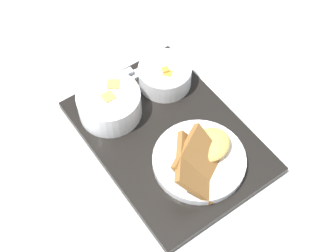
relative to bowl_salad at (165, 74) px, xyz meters
name	(u,v)px	position (x,y,z in m)	size (l,w,h in m)	color
ground_plane	(168,139)	(0.12, -0.07, -0.05)	(4.00, 4.00, 0.00)	silver
serving_tray	(168,136)	(0.12, -0.07, -0.04)	(0.44, 0.32, 0.02)	black
bowl_salad	(165,74)	(0.00, 0.00, 0.00)	(0.12, 0.12, 0.06)	white
bowl_soup	(109,102)	(0.01, -0.15, 0.01)	(0.14, 0.14, 0.06)	white
plate_main	(201,159)	(0.22, -0.05, -0.01)	(0.19, 0.19, 0.09)	white
knife	(126,74)	(-0.07, -0.07, -0.02)	(0.02, 0.18, 0.02)	silver
spoon	(138,75)	(-0.05, -0.04, -0.02)	(0.04, 0.16, 0.01)	silver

